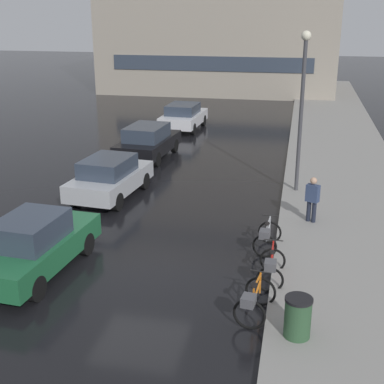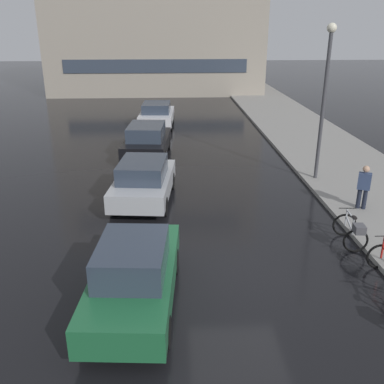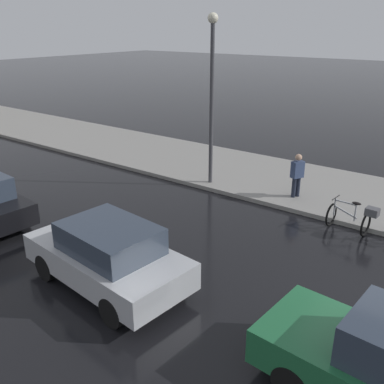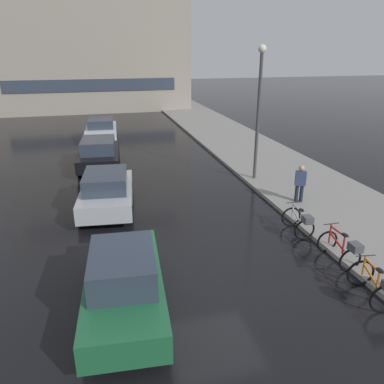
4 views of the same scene
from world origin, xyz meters
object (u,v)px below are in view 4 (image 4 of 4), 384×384
object	(u,v)px
bicycle_third	(300,221)
car_silver	(107,191)
car_white	(101,129)
streetlamp	(259,102)
bicycle_nearest	(376,285)
car_green	(124,282)
car_black	(99,153)
bicycle_second	(342,248)
pedestrian	(300,183)

from	to	relation	value
bicycle_third	car_silver	bearing A→B (deg)	148.99
car_white	streetlamp	size ratio (longest dim) A/B	0.68
bicycle_nearest	car_green	xyz separation A→B (m)	(-5.81, 1.15, 0.30)
car_black	bicycle_third	bearing A→B (deg)	-56.24
car_green	car_silver	size ratio (longest dim) A/B	1.06
bicycle_nearest	bicycle_third	bearing A→B (deg)	89.41
bicycle_second	pedestrian	distance (m)	4.34
bicycle_third	car_black	size ratio (longest dim) A/B	0.31
bicycle_second	streetlamp	world-z (taller)	streetlamp
bicycle_nearest	bicycle_third	distance (m)	3.61
car_black	streetlamp	distance (m)	8.33
bicycle_third	car_black	xyz separation A→B (m)	(-6.13, 9.17, 0.31)
car_black	streetlamp	size ratio (longest dim) A/B	0.73
car_silver	car_black	bearing A→B (deg)	91.57
bicycle_third	pedestrian	bearing A→B (deg)	61.28
car_white	streetlamp	xyz separation A→B (m)	(6.58, -10.15, 2.84)
car_silver	car_white	xyz separation A→B (m)	(0.14, 11.95, -0.02)
car_black	streetlamp	xyz separation A→B (m)	(6.87, -3.78, 2.81)
car_silver	bicycle_nearest	bearing A→B (deg)	-50.47
car_black	car_white	xyz separation A→B (m)	(0.29, 6.37, -0.03)
pedestrian	streetlamp	world-z (taller)	streetlamp
bicycle_third	bicycle_nearest	bearing A→B (deg)	-90.59
car_green	car_black	world-z (taller)	car_green
bicycle_nearest	streetlamp	distance (m)	9.56
car_black	streetlamp	bearing A→B (deg)	-28.80
car_silver	streetlamp	xyz separation A→B (m)	(6.72, 1.80, 2.83)
bicycle_second	bicycle_third	xyz separation A→B (m)	(-0.24, 1.90, -0.01)
bicycle_nearest	car_green	bearing A→B (deg)	168.83
car_green	pedestrian	world-z (taller)	pedestrian
car_black	bicycle_nearest	bearing A→B (deg)	-64.51
car_green	car_black	size ratio (longest dim) A/B	1.01
car_silver	car_white	bearing A→B (deg)	89.32
car_green	pedestrian	bearing A→B (deg)	33.78
car_white	pedestrian	distance (m)	15.03
car_green	bicycle_nearest	bearing A→B (deg)	-11.17
car_green	car_white	distance (m)	18.01
bicycle_second	streetlamp	size ratio (longest dim) A/B	0.24
car_white	car_black	bearing A→B (deg)	-92.65
bicycle_nearest	bicycle_third	size ratio (longest dim) A/B	1.06
bicycle_third	car_green	size ratio (longest dim) A/B	0.31
car_silver	car_black	world-z (taller)	car_black
pedestrian	streetlamp	distance (m)	4.14
car_silver	streetlamp	size ratio (longest dim) A/B	0.70
car_silver	pedestrian	size ratio (longest dim) A/B	2.54
bicycle_third	bicycle_second	bearing A→B (deg)	-82.82
bicycle_second	pedestrian	world-z (taller)	pedestrian
bicycle_second	car_green	distance (m)	6.12
bicycle_third	car_black	distance (m)	11.04
car_black	car_white	size ratio (longest dim) A/B	1.07
car_white	pedestrian	bearing A→B (deg)	-61.83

